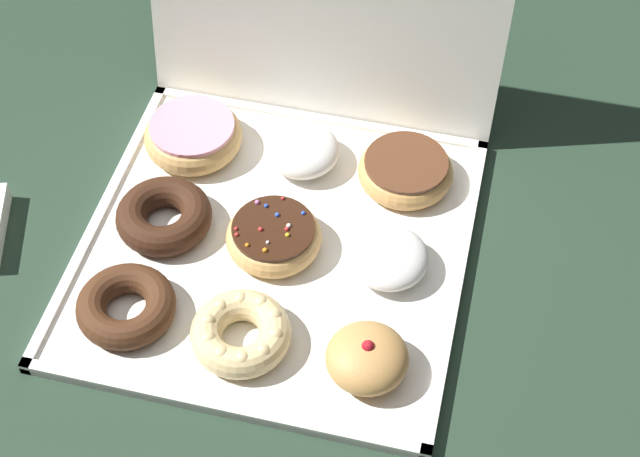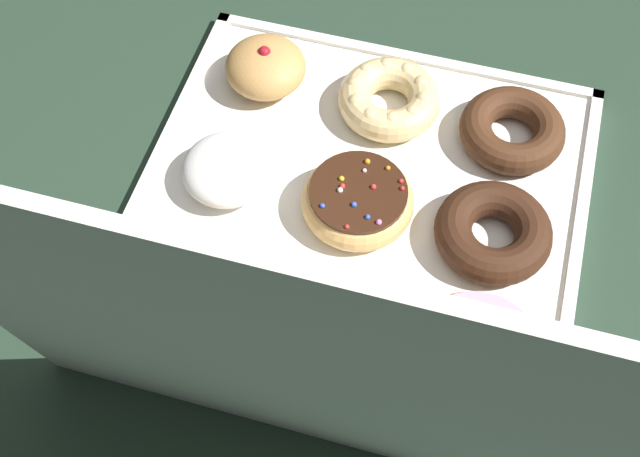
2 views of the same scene
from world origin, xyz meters
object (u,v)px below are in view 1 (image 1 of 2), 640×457
at_px(jelly_filled_donut_2, 367,358).
at_px(chocolate_cake_ring_donut_3, 163,217).
at_px(powdered_filled_donut_5, 388,259).
at_px(sprinkle_donut_4, 273,233).
at_px(powdered_filled_donut_7, 303,150).
at_px(chocolate_cake_ring_donut_0, 126,306).
at_px(cruller_donut_1, 242,333).
at_px(donut_box, 274,249).
at_px(chocolate_frosted_donut_8, 406,170).
at_px(pink_frosted_donut_6, 193,135).

bearing_deg(jelly_filled_donut_2, chocolate_cake_ring_donut_3, 153.50).
relative_size(jelly_filled_donut_2, powdered_filled_donut_5, 0.96).
bearing_deg(sprinkle_donut_4, powdered_filled_donut_7, 89.10).
height_order(sprinkle_donut_4, powdered_filled_donut_5, same).
xyz_separation_m(jelly_filled_donut_2, powdered_filled_donut_5, (-0.00, 0.14, -0.00)).
relative_size(chocolate_cake_ring_donut_0, jelly_filled_donut_2, 1.25).
height_order(chocolate_cake_ring_donut_0, cruller_donut_1, cruller_donut_1).
bearing_deg(cruller_donut_1, powdered_filled_donut_5, 45.02).
xyz_separation_m(jelly_filled_donut_2, powdered_filled_donut_7, (-0.14, 0.27, -0.00)).
distance_m(jelly_filled_donut_2, sprinkle_donut_4, 0.20).
xyz_separation_m(donut_box, powdered_filled_donut_7, (-0.00, 0.14, 0.03)).
relative_size(chocolate_cake_ring_donut_3, powdered_filled_donut_5, 1.24).
distance_m(donut_box, chocolate_cake_ring_donut_0, 0.19).
distance_m(chocolate_cake_ring_donut_3, chocolate_frosted_donut_8, 0.30).
distance_m(jelly_filled_donut_2, pink_frosted_donut_6, 0.39).
height_order(powdered_filled_donut_5, pink_frosted_donut_6, same).
bearing_deg(chocolate_cake_ring_donut_0, cruller_donut_1, -2.25).
xyz_separation_m(sprinkle_donut_4, powdered_filled_donut_7, (0.00, 0.13, 0.00)).
bearing_deg(sprinkle_donut_4, chocolate_cake_ring_donut_0, -133.94).
distance_m(sprinkle_donut_4, chocolate_frosted_donut_8, 0.19).
bearing_deg(chocolate_frosted_donut_8, sprinkle_donut_4, -134.84).
xyz_separation_m(chocolate_cake_ring_donut_0, jelly_filled_donut_2, (0.27, -0.01, 0.01)).
xyz_separation_m(jelly_filled_donut_2, chocolate_frosted_donut_8, (-0.01, 0.27, -0.01)).
bearing_deg(cruller_donut_1, chocolate_frosted_donut_8, 64.83).
xyz_separation_m(cruller_donut_1, powdered_filled_donut_7, (-0.00, 0.27, 0.00)).
xyz_separation_m(donut_box, chocolate_frosted_donut_8, (0.13, 0.14, 0.02)).
bearing_deg(pink_frosted_donut_6, chocolate_cake_ring_donut_0, -88.20).
distance_m(chocolate_cake_ring_donut_0, sprinkle_donut_4, 0.19).
bearing_deg(jelly_filled_donut_2, sprinkle_donut_4, 134.65).
bearing_deg(donut_box, cruller_donut_1, -89.40).
distance_m(chocolate_cake_ring_donut_0, powdered_filled_donut_5, 0.29).
height_order(donut_box, powdered_filled_donut_5, powdered_filled_donut_5).
distance_m(chocolate_cake_ring_donut_3, pink_frosted_donut_6, 0.13).
distance_m(jelly_filled_donut_2, chocolate_cake_ring_donut_3, 0.30).
height_order(jelly_filled_donut_2, chocolate_frosted_donut_8, jelly_filled_donut_2).
bearing_deg(chocolate_frosted_donut_8, jelly_filled_donut_2, -88.14).
relative_size(chocolate_cake_ring_donut_0, chocolate_cake_ring_donut_3, 0.97).
relative_size(cruller_donut_1, sprinkle_donut_4, 0.98).
bearing_deg(chocolate_frosted_donut_8, powdered_filled_donut_7, 179.64).
xyz_separation_m(chocolate_cake_ring_donut_0, chocolate_frosted_donut_8, (0.26, 0.27, 0.00)).
xyz_separation_m(cruller_donut_1, powdered_filled_donut_5, (0.13, 0.13, 0.00)).
bearing_deg(jelly_filled_donut_2, donut_box, 135.13).
height_order(jelly_filled_donut_2, sprinkle_donut_4, jelly_filled_donut_2).
distance_m(chocolate_cake_ring_donut_0, powdered_filled_donut_7, 0.30).
xyz_separation_m(jelly_filled_donut_2, pink_frosted_donut_6, (-0.28, 0.27, -0.00)).
height_order(cruller_donut_1, chocolate_frosted_donut_8, cruller_donut_1).
distance_m(sprinkle_donut_4, powdered_filled_donut_5, 0.14).
bearing_deg(pink_frosted_donut_6, powdered_filled_donut_5, -25.83).
bearing_deg(sprinkle_donut_4, jelly_filled_donut_2, -45.35).
height_order(cruller_donut_1, sprinkle_donut_4, sprinkle_donut_4).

